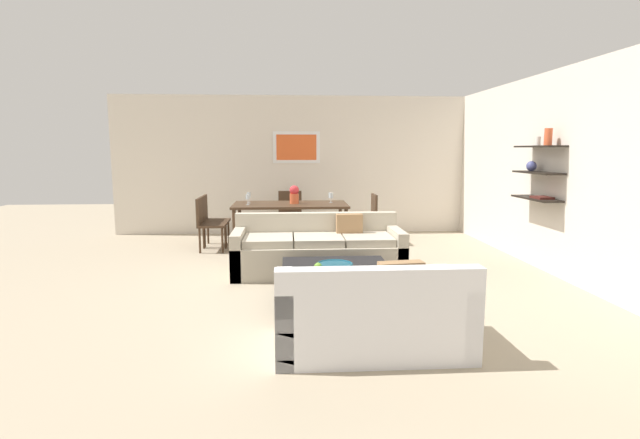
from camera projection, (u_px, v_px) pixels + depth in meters
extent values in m
plane|color=tan|center=(328.00, 279.00, 6.18)|extent=(18.00, 18.00, 0.00)
cube|color=silver|center=(329.00, 165.00, 9.49)|extent=(8.40, 0.06, 2.70)
cube|color=white|center=(296.00, 147.00, 9.35)|extent=(0.92, 0.02, 0.61)
cube|color=#E55926|center=(296.00, 147.00, 9.33)|extent=(0.78, 0.01, 0.49)
cube|color=silver|center=(537.00, 172.00, 6.77)|extent=(0.06, 8.20, 2.70)
cube|color=black|center=(540.00, 146.00, 6.39)|extent=(0.28, 0.90, 0.02)
cube|color=black|center=(538.00, 173.00, 6.44)|extent=(0.28, 0.90, 0.02)
cube|color=black|center=(536.00, 198.00, 6.49)|extent=(0.28, 0.90, 0.02)
cylinder|color=#D85933|center=(548.00, 137.00, 6.17)|extent=(0.10, 0.10, 0.22)
sphere|color=#4C518C|center=(531.00, 166.00, 6.61)|extent=(0.14, 0.14, 0.14)
cylinder|color=silver|center=(538.00, 141.00, 6.43)|extent=(0.07, 0.07, 0.12)
cube|color=#4C1E19|center=(542.00, 198.00, 6.34)|extent=(0.20, 0.28, 0.03)
cube|color=#B2A893|center=(318.00, 258.00, 6.44)|extent=(2.26, 0.90, 0.42)
cube|color=#B2A893|center=(316.00, 225.00, 6.74)|extent=(2.26, 0.16, 0.36)
cube|color=#B2A893|center=(239.00, 253.00, 6.35)|extent=(0.14, 0.90, 0.60)
cube|color=#B2A893|center=(396.00, 250.00, 6.49)|extent=(0.14, 0.90, 0.60)
cube|color=#B2A893|center=(268.00, 240.00, 6.31)|extent=(0.64, 0.70, 0.10)
cube|color=#B2A893|center=(318.00, 240.00, 6.36)|extent=(0.64, 0.70, 0.10)
cube|color=#B2A893|center=(367.00, 239.00, 6.40)|extent=(0.64, 0.70, 0.10)
cube|color=#99724C|center=(349.00, 227.00, 6.60)|extent=(0.36, 0.13, 0.36)
cube|color=white|center=(370.00, 323.00, 4.02)|extent=(1.58, 0.90, 0.42)
cube|color=white|center=(380.00, 291.00, 3.60)|extent=(1.58, 0.16, 0.36)
cube|color=white|center=(454.00, 311.00, 4.06)|extent=(0.14, 0.90, 0.60)
cube|color=white|center=(285.00, 315.00, 3.96)|extent=(0.14, 0.90, 0.60)
cube|color=white|center=(408.00, 291.00, 4.05)|extent=(0.63, 0.70, 0.10)
cube|color=white|center=(332.00, 293.00, 4.00)|extent=(0.63, 0.70, 0.10)
cube|color=#99724C|center=(401.00, 284.00, 3.79)|extent=(0.37, 0.16, 0.36)
cube|color=black|center=(336.00, 284.00, 5.26)|extent=(1.19, 1.10, 0.38)
cylinder|color=navy|center=(335.00, 266.00, 5.16)|extent=(0.40, 0.40, 0.05)
torus|color=navy|center=(335.00, 264.00, 5.16)|extent=(0.40, 0.40, 0.02)
sphere|color=#669E2D|center=(318.00, 267.00, 5.07)|extent=(0.09, 0.09, 0.09)
cube|color=#422D1E|center=(290.00, 205.00, 8.10)|extent=(1.93, 1.00, 0.04)
cylinder|color=#422D1E|center=(234.00, 232.00, 7.67)|extent=(0.06, 0.06, 0.71)
cylinder|color=#422D1E|center=(346.00, 230.00, 7.79)|extent=(0.06, 0.06, 0.71)
cylinder|color=#422D1E|center=(240.00, 223.00, 8.53)|extent=(0.06, 0.06, 0.71)
cylinder|color=#422D1E|center=(340.00, 222.00, 8.65)|extent=(0.06, 0.06, 0.71)
cube|color=#422D1E|center=(290.00, 216.00, 8.96)|extent=(0.44, 0.44, 0.04)
cube|color=#422D1E|center=(290.00, 202.00, 9.12)|extent=(0.44, 0.04, 0.43)
cylinder|color=#422D1E|center=(281.00, 229.00, 8.80)|extent=(0.04, 0.04, 0.41)
cylinder|color=#422D1E|center=(300.00, 229.00, 8.82)|extent=(0.04, 0.04, 0.41)
cylinder|color=#422D1E|center=(281.00, 226.00, 9.16)|extent=(0.04, 0.04, 0.41)
cylinder|color=#422D1E|center=(300.00, 226.00, 9.18)|extent=(0.04, 0.04, 0.41)
cube|color=#422D1E|center=(212.00, 225.00, 7.84)|extent=(0.44, 0.44, 0.04)
cube|color=#422D1E|center=(200.00, 211.00, 7.79)|extent=(0.04, 0.44, 0.43)
cylinder|color=#422D1E|center=(222.00, 240.00, 7.71)|extent=(0.04, 0.04, 0.41)
cylinder|color=#422D1E|center=(225.00, 236.00, 8.06)|extent=(0.04, 0.04, 0.41)
cylinder|color=#422D1E|center=(200.00, 241.00, 7.69)|extent=(0.04, 0.04, 0.41)
cylinder|color=#422D1E|center=(204.00, 237.00, 8.04)|extent=(0.04, 0.04, 0.41)
cube|color=#422D1E|center=(216.00, 221.00, 8.29)|extent=(0.44, 0.44, 0.04)
cube|color=#422D1E|center=(204.00, 208.00, 8.24)|extent=(0.04, 0.44, 0.43)
cylinder|color=#422D1E|center=(226.00, 235.00, 8.15)|extent=(0.04, 0.04, 0.41)
cylinder|color=#422D1E|center=(229.00, 232.00, 8.51)|extent=(0.04, 0.04, 0.41)
cylinder|color=#422D1E|center=(205.00, 236.00, 8.13)|extent=(0.04, 0.04, 0.41)
cylinder|color=#422D1E|center=(208.00, 232.00, 8.48)|extent=(0.04, 0.04, 0.41)
cube|color=#422D1E|center=(363.00, 220.00, 8.45)|extent=(0.44, 0.44, 0.04)
cube|color=#422D1E|center=(374.00, 206.00, 8.43)|extent=(0.04, 0.44, 0.43)
cylinder|color=#422D1E|center=(351.00, 231.00, 8.65)|extent=(0.04, 0.04, 0.41)
cylinder|color=#422D1E|center=(354.00, 234.00, 8.30)|extent=(0.04, 0.04, 0.41)
cylinder|color=#422D1E|center=(371.00, 230.00, 8.68)|extent=(0.04, 0.04, 0.41)
cylinder|color=#422D1E|center=(374.00, 234.00, 8.32)|extent=(0.04, 0.04, 0.41)
cylinder|color=silver|center=(331.00, 202.00, 8.27)|extent=(0.06, 0.06, 0.01)
cylinder|color=silver|center=(331.00, 200.00, 8.26)|extent=(0.01, 0.01, 0.07)
cylinder|color=silver|center=(331.00, 195.00, 8.25)|extent=(0.08, 0.08, 0.09)
cylinder|color=silver|center=(248.00, 205.00, 7.93)|extent=(0.06, 0.06, 0.01)
cylinder|color=silver|center=(248.00, 202.00, 7.93)|extent=(0.01, 0.01, 0.09)
cylinder|color=silver|center=(248.00, 197.00, 7.91)|extent=(0.06, 0.06, 0.08)
cylinder|color=silver|center=(249.00, 203.00, 8.18)|extent=(0.06, 0.06, 0.01)
cylinder|color=silver|center=(249.00, 200.00, 8.17)|extent=(0.01, 0.01, 0.09)
cylinder|color=silver|center=(249.00, 195.00, 8.16)|extent=(0.06, 0.06, 0.09)
cylinder|color=#D85933|center=(294.00, 199.00, 8.09)|extent=(0.16, 0.16, 0.17)
sphere|color=red|center=(294.00, 190.00, 8.07)|extent=(0.16, 0.16, 0.16)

